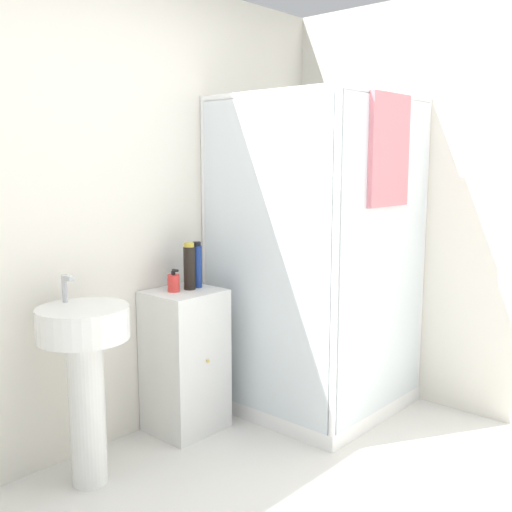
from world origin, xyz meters
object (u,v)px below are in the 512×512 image
Objects in this scene: sink at (85,361)px; soap_dispenser at (174,283)px; shampoo_bottle_blue at (197,265)px; shampoo_bottle_tall_black at (189,267)px.

soap_dispenser is at bearing 10.65° from sink.
soap_dispenser is 0.48× the size of shampoo_bottle_blue.
sink is 0.83m from shampoo_bottle_tall_black.
shampoo_bottle_blue is (0.17, -0.01, 0.08)m from soap_dispenser.
shampoo_bottle_blue reaches higher than soap_dispenser.
sink reaches higher than soap_dispenser.
sink is at bearing -172.35° from shampoo_bottle_tall_black.
shampoo_bottle_tall_black is (0.75, 0.10, 0.34)m from sink.
soap_dispenser is at bearing 167.87° from shampoo_bottle_tall_black.
sink is 3.77× the size of shampoo_bottle_tall_black.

